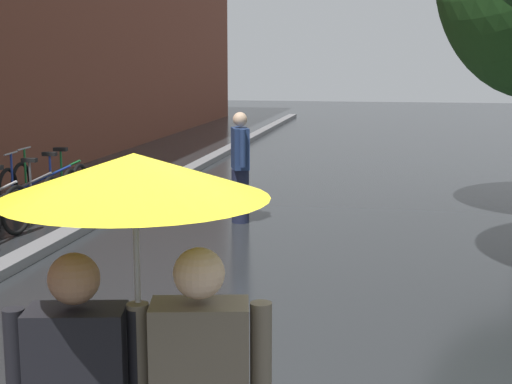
{
  "coord_description": "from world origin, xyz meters",
  "views": [
    {
      "loc": [
        1.15,
        -3.23,
        2.39
      ],
      "look_at": [
        0.05,
        2.53,
        1.35
      ],
      "focal_mm": 52.58,
      "sensor_mm": 36.0,
      "label": 1
    }
  ],
  "objects_px": {
    "pedestrian_walking_midground": "(240,167)",
    "parked_bicycle_5": "(18,197)",
    "parked_bicycle_6": "(39,189)",
    "couple_under_umbrella": "(138,322)",
    "parked_bicycle_7": "(50,182)"
  },
  "relations": [
    {
      "from": "couple_under_umbrella",
      "to": "pedestrian_walking_midground",
      "type": "height_order",
      "value": "couple_under_umbrella"
    },
    {
      "from": "parked_bicycle_5",
      "to": "pedestrian_walking_midground",
      "type": "height_order",
      "value": "pedestrian_walking_midground"
    },
    {
      "from": "couple_under_umbrella",
      "to": "pedestrian_walking_midground",
      "type": "relative_size",
      "value": 1.24
    },
    {
      "from": "parked_bicycle_5",
      "to": "parked_bicycle_6",
      "type": "distance_m",
      "value": 0.73
    },
    {
      "from": "parked_bicycle_6",
      "to": "couple_under_umbrella",
      "type": "distance_m",
      "value": 9.28
    },
    {
      "from": "parked_bicycle_7",
      "to": "pedestrian_walking_midground",
      "type": "relative_size",
      "value": 0.68
    },
    {
      "from": "parked_bicycle_5",
      "to": "pedestrian_walking_midground",
      "type": "distance_m",
      "value": 3.33
    },
    {
      "from": "pedestrian_walking_midground",
      "to": "parked_bicycle_5",
      "type": "bearing_deg",
      "value": -169.96
    },
    {
      "from": "parked_bicycle_6",
      "to": "parked_bicycle_5",
      "type": "bearing_deg",
      "value": -86.98
    },
    {
      "from": "parked_bicycle_6",
      "to": "parked_bicycle_7",
      "type": "bearing_deg",
      "value": 99.37
    },
    {
      "from": "parked_bicycle_5",
      "to": "parked_bicycle_6",
      "type": "xyz_separation_m",
      "value": [
        -0.04,
        0.73,
        0.0
      ]
    },
    {
      "from": "parked_bicycle_5",
      "to": "couple_under_umbrella",
      "type": "distance_m",
      "value": 8.63
    },
    {
      "from": "parked_bicycle_5",
      "to": "parked_bicycle_7",
      "type": "height_order",
      "value": "same"
    },
    {
      "from": "parked_bicycle_6",
      "to": "parked_bicycle_7",
      "type": "xyz_separation_m",
      "value": [
        -0.1,
        0.61,
        0.0
      ]
    },
    {
      "from": "parked_bicycle_5",
      "to": "parked_bicycle_7",
      "type": "distance_m",
      "value": 1.35
    }
  ]
}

